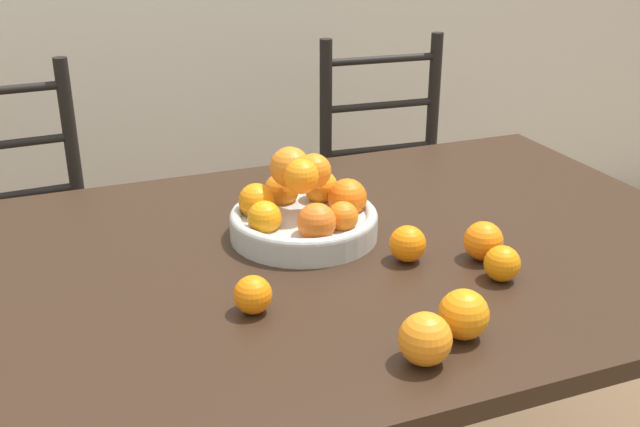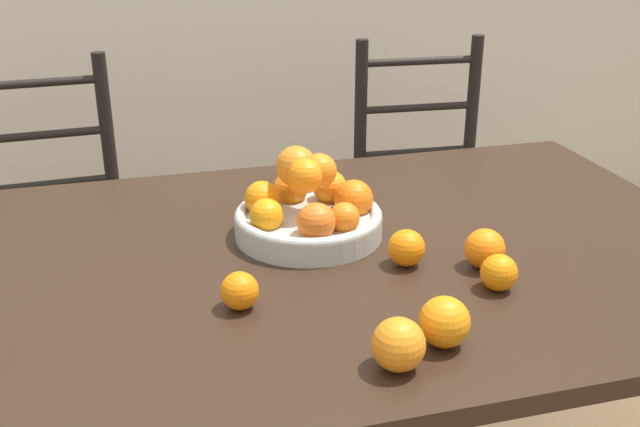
{
  "view_description": "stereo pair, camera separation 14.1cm",
  "coord_description": "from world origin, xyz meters",
  "px_view_note": "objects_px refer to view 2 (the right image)",
  "views": [
    {
      "loc": [
        -0.51,
        -1.22,
        1.39
      ],
      "look_at": [
        -0.04,
        -0.01,
        0.84
      ],
      "focal_mm": 42.0,
      "sensor_mm": 36.0,
      "label": 1
    },
    {
      "loc": [
        -0.38,
        -1.27,
        1.39
      ],
      "look_at": [
        -0.04,
        -0.01,
        0.84
      ],
      "focal_mm": 42.0,
      "sensor_mm": 36.0,
      "label": 2
    }
  ],
  "objects_px": {
    "orange_loose_1": "(398,345)",
    "chair_left": "(53,248)",
    "orange_loose_0": "(240,291)",
    "chair_right": "(426,207)",
    "orange_loose_2": "(485,249)",
    "orange_loose_4": "(444,322)",
    "fruit_bowl": "(309,210)",
    "orange_loose_3": "(499,273)",
    "orange_loose_5": "(406,248)"
  },
  "relations": [
    {
      "from": "orange_loose_1",
      "to": "chair_right",
      "type": "distance_m",
      "value": 1.37
    },
    {
      "from": "orange_loose_0",
      "to": "chair_right",
      "type": "distance_m",
      "value": 1.27
    },
    {
      "from": "orange_loose_1",
      "to": "orange_loose_3",
      "type": "bearing_deg",
      "value": 35.06
    },
    {
      "from": "orange_loose_1",
      "to": "chair_left",
      "type": "relative_size",
      "value": 0.08
    },
    {
      "from": "fruit_bowl",
      "to": "orange_loose_4",
      "type": "xyz_separation_m",
      "value": [
        0.1,
        -0.45,
        -0.01
      ]
    },
    {
      "from": "orange_loose_5",
      "to": "fruit_bowl",
      "type": "bearing_deg",
      "value": 128.36
    },
    {
      "from": "orange_loose_4",
      "to": "orange_loose_3",
      "type": "bearing_deg",
      "value": 39.97
    },
    {
      "from": "orange_loose_0",
      "to": "chair_right",
      "type": "relative_size",
      "value": 0.07
    },
    {
      "from": "fruit_bowl",
      "to": "orange_loose_2",
      "type": "xyz_separation_m",
      "value": [
        0.28,
        -0.23,
        -0.02
      ]
    },
    {
      "from": "orange_loose_2",
      "to": "fruit_bowl",
      "type": "bearing_deg",
      "value": 141.01
    },
    {
      "from": "orange_loose_3",
      "to": "orange_loose_4",
      "type": "xyz_separation_m",
      "value": [
        -0.17,
        -0.14,
        0.01
      ]
    },
    {
      "from": "fruit_bowl",
      "to": "orange_loose_1",
      "type": "distance_m",
      "value": 0.49
    },
    {
      "from": "fruit_bowl",
      "to": "orange_loose_4",
      "type": "height_order",
      "value": "fruit_bowl"
    },
    {
      "from": "chair_left",
      "to": "fruit_bowl",
      "type": "bearing_deg",
      "value": -54.22
    },
    {
      "from": "orange_loose_1",
      "to": "chair_left",
      "type": "xyz_separation_m",
      "value": [
        -0.58,
        1.2,
        -0.33
      ]
    },
    {
      "from": "orange_loose_1",
      "to": "orange_loose_0",
      "type": "bearing_deg",
      "value": 129.7
    },
    {
      "from": "orange_loose_5",
      "to": "chair_right",
      "type": "height_order",
      "value": "chair_right"
    },
    {
      "from": "orange_loose_0",
      "to": "orange_loose_1",
      "type": "relative_size",
      "value": 0.81
    },
    {
      "from": "fruit_bowl",
      "to": "orange_loose_2",
      "type": "relative_size",
      "value": 3.99
    },
    {
      "from": "orange_loose_5",
      "to": "orange_loose_3",
      "type": "bearing_deg",
      "value": -47.32
    },
    {
      "from": "orange_loose_1",
      "to": "orange_loose_4",
      "type": "bearing_deg",
      "value": 24.26
    },
    {
      "from": "orange_loose_5",
      "to": "chair_left",
      "type": "height_order",
      "value": "chair_left"
    },
    {
      "from": "fruit_bowl",
      "to": "orange_loose_5",
      "type": "distance_m",
      "value": 0.23
    },
    {
      "from": "orange_loose_2",
      "to": "chair_right",
      "type": "relative_size",
      "value": 0.08
    },
    {
      "from": "orange_loose_1",
      "to": "chair_right",
      "type": "bearing_deg",
      "value": 64.84
    },
    {
      "from": "orange_loose_1",
      "to": "orange_loose_3",
      "type": "distance_m",
      "value": 0.31
    },
    {
      "from": "orange_loose_0",
      "to": "orange_loose_1",
      "type": "height_order",
      "value": "orange_loose_1"
    },
    {
      "from": "orange_loose_3",
      "to": "orange_loose_4",
      "type": "relative_size",
      "value": 0.82
    },
    {
      "from": "orange_loose_4",
      "to": "chair_right",
      "type": "bearing_deg",
      "value": 67.77
    },
    {
      "from": "fruit_bowl",
      "to": "orange_loose_1",
      "type": "xyz_separation_m",
      "value": [
        0.01,
        -0.49,
        -0.01
      ]
    },
    {
      "from": "orange_loose_0",
      "to": "orange_loose_4",
      "type": "xyz_separation_m",
      "value": [
        0.28,
        -0.19,
        0.01
      ]
    },
    {
      "from": "orange_loose_1",
      "to": "orange_loose_3",
      "type": "relative_size",
      "value": 1.23
    },
    {
      "from": "orange_loose_0",
      "to": "orange_loose_2",
      "type": "height_order",
      "value": "orange_loose_2"
    },
    {
      "from": "orange_loose_2",
      "to": "orange_loose_4",
      "type": "bearing_deg",
      "value": -128.88
    },
    {
      "from": "orange_loose_3",
      "to": "orange_loose_4",
      "type": "height_order",
      "value": "orange_loose_4"
    },
    {
      "from": "fruit_bowl",
      "to": "orange_loose_5",
      "type": "relative_size",
      "value": 4.28
    },
    {
      "from": "chair_right",
      "to": "chair_left",
      "type": "bearing_deg",
      "value": -176.38
    },
    {
      "from": "orange_loose_3",
      "to": "chair_left",
      "type": "height_order",
      "value": "chair_left"
    },
    {
      "from": "orange_loose_2",
      "to": "orange_loose_4",
      "type": "height_order",
      "value": "orange_loose_4"
    },
    {
      "from": "chair_left",
      "to": "chair_right",
      "type": "xyz_separation_m",
      "value": [
        1.15,
        -0.0,
        0.0
      ]
    },
    {
      "from": "orange_loose_5",
      "to": "chair_left",
      "type": "distance_m",
      "value": 1.19
    },
    {
      "from": "orange_loose_0",
      "to": "orange_loose_5",
      "type": "relative_size",
      "value": 0.93
    },
    {
      "from": "chair_left",
      "to": "orange_loose_4",
      "type": "bearing_deg",
      "value": -63.05
    },
    {
      "from": "orange_loose_2",
      "to": "chair_right",
      "type": "distance_m",
      "value": 1.03
    },
    {
      "from": "fruit_bowl",
      "to": "orange_loose_3",
      "type": "relative_size",
      "value": 4.56
    },
    {
      "from": "orange_loose_1",
      "to": "chair_left",
      "type": "bearing_deg",
      "value": 115.92
    },
    {
      "from": "orange_loose_0",
      "to": "chair_left",
      "type": "height_order",
      "value": "chair_left"
    },
    {
      "from": "fruit_bowl",
      "to": "orange_loose_2",
      "type": "bearing_deg",
      "value": -38.99
    },
    {
      "from": "orange_loose_0",
      "to": "orange_loose_3",
      "type": "relative_size",
      "value": 0.99
    },
    {
      "from": "orange_loose_4",
      "to": "orange_loose_5",
      "type": "distance_m",
      "value": 0.27
    }
  ]
}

